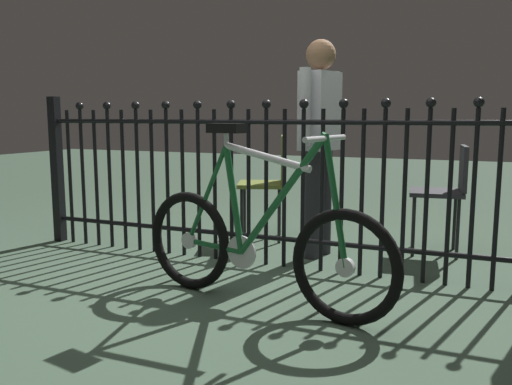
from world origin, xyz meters
name	(u,v)px	position (x,y,z in m)	size (l,w,h in m)	color
ground_plane	(220,292)	(0.00, 0.00, 0.00)	(20.00, 20.00, 0.00)	#3F5643
iron_fence	(254,178)	(-0.05, 0.62, 0.58)	(3.53, 0.07, 1.13)	black
bicycle	(259,244)	(0.28, -0.10, 0.33)	(1.51, 0.44, 0.95)	black
chair_charcoal	(447,187)	(1.11, 1.37, 0.49)	(0.41, 0.40, 0.78)	black
chair_olive	(271,176)	(-0.21, 1.32, 0.51)	(0.47, 0.46, 0.83)	black
person_visitor	(320,131)	(0.29, 0.97, 0.88)	(0.24, 0.47, 1.50)	#2D2D33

